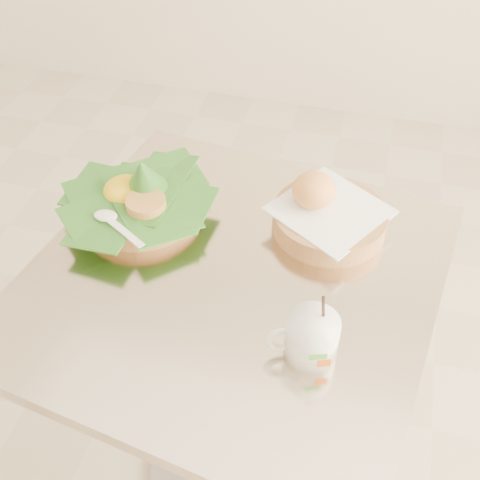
% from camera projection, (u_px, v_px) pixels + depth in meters
% --- Properties ---
extents(floor, '(3.60, 3.60, 0.00)m').
position_uv_depth(floor, '(175.00, 445.00, 1.63)').
color(floor, beige).
rests_on(floor, ground).
extents(cafe_table, '(0.80, 0.80, 0.75)m').
position_uv_depth(cafe_table, '(233.00, 349.00, 1.22)').
color(cafe_table, gray).
rests_on(cafe_table, floor).
extents(rice_basket, '(0.28, 0.28, 0.14)m').
position_uv_depth(rice_basket, '(139.00, 197.00, 1.16)').
color(rice_basket, tan).
rests_on(rice_basket, cafe_table).
extents(bread_basket, '(0.25, 0.25, 0.11)m').
position_uv_depth(bread_basket, '(327.00, 214.00, 1.13)').
color(bread_basket, tan).
rests_on(bread_basket, cafe_table).
extents(coffee_mug, '(0.11, 0.09, 0.14)m').
position_uv_depth(coffee_mug, '(310.00, 336.00, 0.92)').
color(coffee_mug, white).
rests_on(coffee_mug, cafe_table).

